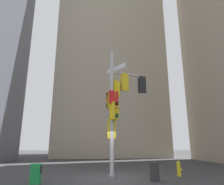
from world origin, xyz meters
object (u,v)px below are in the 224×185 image
object	(u,v)px
signal_pole_assembly	(118,102)
fire_hydrant	(179,168)
trash_bin	(155,172)
newspaper_box	(36,174)

from	to	relation	value
signal_pole_assembly	fire_hydrant	bearing A→B (deg)	0.78
fire_hydrant	trash_bin	world-z (taller)	trash_bin
fire_hydrant	signal_pole_assembly	bearing A→B (deg)	-179.22
fire_hydrant	newspaper_box	bearing A→B (deg)	-167.13
trash_bin	newspaper_box	bearing A→B (deg)	-178.04
signal_pole_assembly	fire_hydrant	size ratio (longest dim) A/B	9.07
newspaper_box	trash_bin	size ratio (longest dim) A/B	0.99
signal_pole_assembly	newspaper_box	distance (m)	5.87
signal_pole_assembly	newspaper_box	world-z (taller)	signal_pole_assembly
signal_pole_assembly	trash_bin	size ratio (longest dim) A/B	8.35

